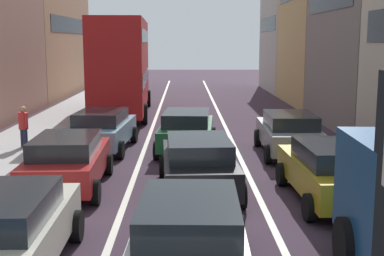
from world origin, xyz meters
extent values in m
cube|color=#AFAFAF|center=(-6.70, 20.00, 0.07)|extent=(2.60, 64.00, 0.14)
cube|color=silver|center=(-1.70, 20.00, 0.01)|extent=(0.16, 60.00, 0.01)
cube|color=silver|center=(1.70, 20.00, 0.01)|extent=(0.16, 60.00, 0.01)
cube|color=#9E7556|center=(-12.00, 36.67, 4.62)|extent=(7.00, 14.57, 9.24)
cube|color=black|center=(-8.48, 36.67, 5.08)|extent=(0.02, 11.73, 1.10)
cube|color=#B2ADA3|center=(9.90, 39.60, 4.77)|extent=(7.00, 8.70, 9.53)
cube|color=black|center=(6.38, 39.60, 5.24)|extent=(0.02, 7.04, 1.10)
cube|color=tan|center=(9.90, 30.80, 6.33)|extent=(7.00, 8.70, 12.66)
cylinder|color=black|center=(2.63, 6.37, 0.48)|extent=(0.34, 0.97, 0.96)
cube|color=silver|center=(-0.13, 6.04, 0.67)|extent=(1.94, 4.36, 0.70)
cube|color=#1E2328|center=(-0.14, 5.84, 1.23)|extent=(1.66, 2.46, 0.52)
cylinder|color=black|center=(-1.00, 7.53, 0.32)|extent=(0.24, 0.65, 0.64)
cylinder|color=black|center=(0.84, 7.47, 0.32)|extent=(0.24, 0.65, 0.64)
cube|color=beige|center=(-3.28, 6.32, 0.67)|extent=(1.87, 4.33, 0.70)
cube|color=#1E2328|center=(-3.28, 6.12, 1.23)|extent=(1.62, 2.43, 0.52)
cylinder|color=black|center=(-2.38, 7.80, 0.32)|extent=(0.23, 0.64, 0.64)
cube|color=black|center=(0.15, 11.23, 0.67)|extent=(2.01, 4.38, 0.70)
cube|color=#1E2328|center=(0.16, 11.03, 1.23)|extent=(1.70, 2.48, 0.52)
cylinder|color=black|center=(-0.84, 12.65, 0.32)|extent=(0.25, 0.65, 0.64)
cylinder|color=black|center=(1.00, 12.74, 0.32)|extent=(0.25, 0.65, 0.64)
cylinder|color=black|center=(-0.69, 9.73, 0.32)|extent=(0.25, 0.65, 0.64)
cylinder|color=black|center=(1.14, 9.82, 0.32)|extent=(0.25, 0.65, 0.64)
cube|color=#A51E1E|center=(-3.37, 11.59, 0.67)|extent=(1.94, 4.36, 0.70)
cube|color=#1E2328|center=(-3.36, 11.39, 1.23)|extent=(1.66, 2.46, 0.52)
cylinder|color=black|center=(-4.34, 13.02, 0.32)|extent=(0.24, 0.65, 0.64)
cylinder|color=black|center=(-2.50, 13.08, 0.32)|extent=(0.24, 0.65, 0.64)
cylinder|color=black|center=(-4.24, 10.10, 0.32)|extent=(0.24, 0.65, 0.64)
cylinder|color=black|center=(-2.40, 10.16, 0.32)|extent=(0.24, 0.65, 0.64)
cube|color=#19592D|center=(-0.12, 16.46, 0.67)|extent=(2.09, 4.41, 0.70)
cube|color=#1E2328|center=(-0.13, 16.26, 1.23)|extent=(1.75, 2.51, 0.52)
cylinder|color=black|center=(-0.94, 17.98, 0.32)|extent=(0.26, 0.65, 0.64)
cylinder|color=black|center=(0.90, 17.85, 0.32)|extent=(0.26, 0.65, 0.64)
cylinder|color=black|center=(-1.14, 15.06, 0.32)|extent=(0.26, 0.65, 0.64)
cylinder|color=black|center=(0.70, 14.93, 0.32)|extent=(0.26, 0.65, 0.64)
cube|color=#759EB7|center=(-3.21, 16.65, 0.67)|extent=(2.08, 4.41, 0.70)
cube|color=#1E2328|center=(-3.23, 16.45, 1.23)|extent=(1.74, 2.51, 0.52)
cylinder|color=black|center=(-4.04, 18.17, 0.32)|extent=(0.26, 0.65, 0.64)
cylinder|color=black|center=(-2.20, 18.05, 0.32)|extent=(0.26, 0.65, 0.64)
cylinder|color=black|center=(-4.23, 15.25, 0.32)|extent=(0.26, 0.65, 0.64)
cylinder|color=black|center=(-2.39, 15.13, 0.32)|extent=(0.26, 0.65, 0.64)
cube|color=#B29319|center=(3.46, 10.38, 0.67)|extent=(1.93, 4.35, 0.70)
cube|color=#1E2328|center=(3.46, 10.18, 1.23)|extent=(1.65, 2.45, 0.52)
cylinder|color=black|center=(2.49, 11.82, 0.32)|extent=(0.24, 0.65, 0.64)
cylinder|color=black|center=(4.33, 11.87, 0.32)|extent=(0.24, 0.65, 0.64)
cylinder|color=black|center=(2.58, 8.90, 0.32)|extent=(0.24, 0.65, 0.64)
cube|color=gray|center=(3.48, 15.82, 0.67)|extent=(1.89, 4.34, 0.70)
cube|color=#1E2328|center=(3.48, 15.62, 1.23)|extent=(1.63, 2.44, 0.52)
cylinder|color=black|center=(2.59, 17.30, 0.32)|extent=(0.23, 0.64, 0.64)
cylinder|color=black|center=(4.43, 17.27, 0.32)|extent=(0.23, 0.64, 0.64)
cylinder|color=black|center=(2.53, 14.38, 0.32)|extent=(0.23, 0.64, 0.64)
cylinder|color=black|center=(4.37, 14.34, 0.32)|extent=(0.23, 0.64, 0.64)
cube|color=#B21919|center=(-3.52, 25.73, 1.70)|extent=(2.94, 10.60, 2.40)
cube|color=black|center=(-3.52, 25.73, 2.06)|extent=(2.94, 9.97, 0.70)
cube|color=#B21919|center=(-3.52, 25.73, 3.98)|extent=(2.94, 10.60, 2.16)
cube|color=black|center=(-3.52, 25.73, 4.22)|extent=(2.94, 9.97, 0.64)
cylinder|color=black|center=(-4.93, 29.46, 0.50)|extent=(0.34, 1.01, 1.00)
cylinder|color=black|center=(-2.44, 29.56, 0.50)|extent=(0.34, 1.01, 1.00)
cylinder|color=black|center=(-4.64, 22.53, 0.50)|extent=(0.34, 1.01, 1.00)
cylinder|color=black|center=(-2.14, 22.64, 0.50)|extent=(0.34, 1.01, 1.00)
cylinder|color=#262D47|center=(-6.12, 16.56, 0.41)|extent=(0.16, 0.16, 0.82)
cylinder|color=#262D47|center=(-5.98, 16.44, 0.41)|extent=(0.16, 0.16, 0.82)
cylinder|color=red|center=(-6.05, 16.50, 1.12)|extent=(0.34, 0.34, 0.60)
sphere|color=tan|center=(-6.05, 16.50, 1.54)|extent=(0.24, 0.24, 0.24)
cylinder|color=red|center=(-6.22, 16.64, 1.15)|extent=(0.10, 0.10, 0.55)
cylinder|color=red|center=(-5.89, 16.35, 1.15)|extent=(0.10, 0.10, 0.55)
camera|label=1|loc=(-0.21, -2.19, 3.99)|focal=48.69mm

